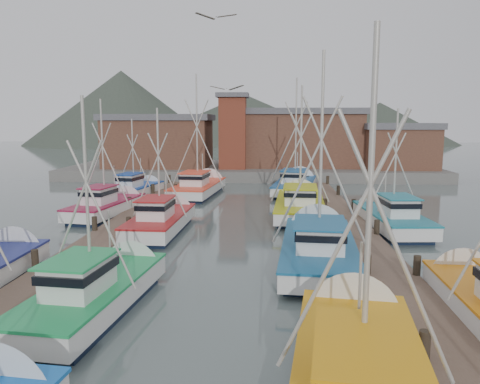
# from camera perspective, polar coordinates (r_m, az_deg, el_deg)

# --- Properties ---
(ground) EXTENTS (260.00, 260.00, 0.00)m
(ground) POSITION_cam_1_polar(r_m,az_deg,el_deg) (21.86, -1.73, -8.99)
(ground) COLOR #495756
(ground) RESTS_ON ground
(dock_left) EXTENTS (2.30, 46.00, 1.50)m
(dock_left) POSITION_cam_1_polar(r_m,az_deg,el_deg) (27.08, -15.97, -5.38)
(dock_left) COLOR brown
(dock_left) RESTS_ON ground
(dock_right) EXTENTS (2.30, 46.00, 1.50)m
(dock_right) POSITION_cam_1_polar(r_m,az_deg,el_deg) (26.14, 14.61, -5.84)
(dock_right) COLOR brown
(dock_right) RESTS_ON ground
(quay) EXTENTS (44.00, 16.00, 1.20)m
(quay) POSITION_cam_1_polar(r_m,az_deg,el_deg) (58.09, 1.37, 2.69)
(quay) COLOR slate
(quay) RESTS_ON ground
(shed_left) EXTENTS (12.72, 8.48, 6.20)m
(shed_left) POSITION_cam_1_polar(r_m,az_deg,el_deg) (57.25, -9.82, 6.23)
(shed_left) COLOR brown
(shed_left) RESTS_ON quay
(shed_center) EXTENTS (14.84, 9.54, 6.90)m
(shed_center) POSITION_cam_1_polar(r_m,az_deg,el_deg) (57.94, 7.37, 6.66)
(shed_center) COLOR brown
(shed_center) RESTS_ON quay
(shed_right) EXTENTS (8.48, 6.36, 5.20)m
(shed_right) POSITION_cam_1_polar(r_m,az_deg,el_deg) (56.89, 18.74, 5.38)
(shed_right) COLOR brown
(shed_right) RESTS_ON quay
(lookout_tower) EXTENTS (3.60, 3.60, 8.50)m
(lookout_tower) POSITION_cam_1_polar(r_m,az_deg,el_deg) (53.90, -0.89, 7.50)
(lookout_tower) COLOR brown
(lookout_tower) RESTS_ON quay
(distant_hills) EXTENTS (175.00, 140.00, 42.00)m
(distant_hills) POSITION_cam_1_polar(r_m,az_deg,el_deg) (144.23, -2.65, 6.00)
(distant_hills) COLOR #414A3E
(distant_hills) RESTS_ON ground
(boat_1) EXTENTS (4.36, 10.18, 9.48)m
(boat_1) POSITION_cam_1_polar(r_m,az_deg,el_deg) (12.33, 14.39, -20.42)
(boat_1) COLOR #101C35
(boat_1) RESTS_ON ground
(boat_4) EXTENTS (3.45, 8.52, 8.09)m
(boat_4) POSITION_cam_1_polar(r_m,az_deg,el_deg) (17.68, -16.65, -11.36)
(boat_4) COLOR #101C35
(boat_4) RESTS_ON ground
(boat_5) EXTENTS (4.31, 10.67, 10.66)m
(boat_5) POSITION_cam_1_polar(r_m,az_deg,el_deg) (22.82, 9.53, -6.54)
(boat_5) COLOR #101C35
(boat_5) RESTS_ON ground
(boat_8) EXTENTS (3.26, 8.65, 8.06)m
(boat_8) POSITION_cam_1_polar(r_m,az_deg,el_deg) (28.79, -9.38, -3.38)
(boat_8) COLOR #101C35
(boat_8) RESTS_ON ground
(boat_9) EXTENTS (4.09, 10.61, 10.02)m
(boat_9) POSITION_cam_1_polar(r_m,az_deg,el_deg) (33.83, 7.30, -1.53)
(boat_9) COLOR #101C35
(boat_9) RESTS_ON ground
(boat_10) EXTENTS (3.74, 8.53, 8.74)m
(boat_10) POSITION_cam_1_polar(r_m,az_deg,el_deg) (34.36, -15.63, -1.63)
(boat_10) COLOR #101C35
(boat_10) RESTS_ON ground
(boat_11) EXTENTS (3.35, 8.94, 8.11)m
(boat_11) POSITION_cam_1_polar(r_m,az_deg,el_deg) (30.63, 17.70, -2.95)
(boat_11) COLOR #101C35
(boat_11) RESTS_ON ground
(boat_12) EXTENTS (4.60, 10.40, 11.59)m
(boat_12) POSITION_cam_1_polar(r_m,az_deg,el_deg) (42.70, -4.91, 0.63)
(boat_12) COLOR #101C35
(boat_12) RESTS_ON ground
(boat_13) EXTENTS (4.88, 10.80, 11.47)m
(boat_13) POSITION_cam_1_polar(r_m,az_deg,el_deg) (44.46, 6.82, 0.92)
(boat_13) COLOR #101C35
(boat_13) RESTS_ON ground
(boat_14) EXTENTS (3.68, 8.18, 7.40)m
(boat_14) POSITION_cam_1_polar(r_m,az_deg,el_deg) (41.73, -12.42, 0.25)
(boat_14) COLOR #101C35
(boat_14) RESTS_ON ground
(gull_near) EXTENTS (1.51, 0.66, 0.24)m
(gull_near) POSITION_cam_1_polar(r_m,az_deg,el_deg) (18.15, -2.93, 20.57)
(gull_near) COLOR slate
(gull_near) RESTS_ON ground
(gull_far) EXTENTS (1.48, 0.65, 0.24)m
(gull_far) POSITION_cam_1_polar(r_m,az_deg,el_deg) (20.24, -1.62, 12.52)
(gull_far) COLOR slate
(gull_far) RESTS_ON ground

